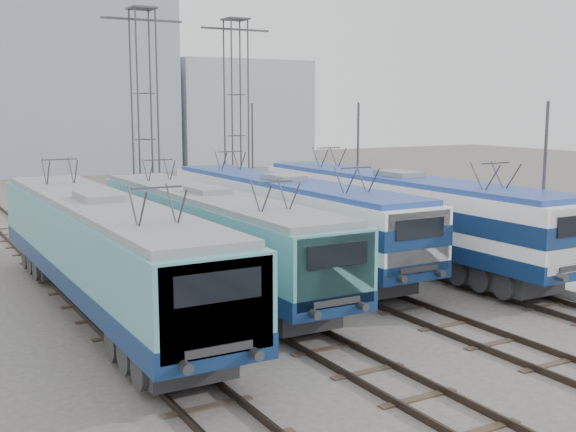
% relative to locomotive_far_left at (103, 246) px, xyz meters
% --- Properties ---
extents(ground, '(160.00, 160.00, 0.00)m').
position_rel_locomotive_far_left_xyz_m(ground, '(6.75, -6.46, -2.33)').
color(ground, '#514C47').
extents(platform, '(4.00, 70.00, 0.30)m').
position_rel_locomotive_far_left_xyz_m(platform, '(16.95, 1.54, -2.18)').
color(platform, '#9E9E99').
rests_on(platform, ground).
extents(locomotive_far_left, '(2.96, 18.73, 3.52)m').
position_rel_locomotive_far_left_xyz_m(locomotive_far_left, '(0.00, 0.00, 0.00)').
color(locomotive_far_left, '#0F2550').
rests_on(locomotive_far_left, ground).
extents(locomotive_center_left, '(2.80, 17.65, 3.32)m').
position_rel_locomotive_far_left_xyz_m(locomotive_center_left, '(4.50, 1.65, -0.12)').
color(locomotive_center_left, '#0F2550').
rests_on(locomotive_center_left, ground).
extents(locomotive_center_right, '(2.86, 18.08, 3.40)m').
position_rel_locomotive_far_left_xyz_m(locomotive_center_right, '(9.00, 3.84, -0.02)').
color(locomotive_center_right, '#0F2550').
rests_on(locomotive_center_right, ground).
extents(locomotive_far_right, '(2.96, 18.71, 3.52)m').
position_rel_locomotive_far_left_xyz_m(locomotive_far_right, '(13.50, 1.62, 0.05)').
color(locomotive_far_right, '#0F2550').
rests_on(locomotive_far_right, ground).
extents(catenary_tower_west, '(4.50, 1.20, 12.00)m').
position_rel_locomotive_far_left_xyz_m(catenary_tower_west, '(6.75, 15.54, 4.32)').
color(catenary_tower_west, '#3F4247').
rests_on(catenary_tower_west, ground).
extents(catenary_tower_east, '(4.50, 1.20, 12.00)m').
position_rel_locomotive_far_left_xyz_m(catenary_tower_east, '(13.25, 17.54, 4.32)').
color(catenary_tower_east, '#3F4247').
rests_on(catenary_tower_east, ground).
extents(mast_front, '(0.12, 0.12, 7.00)m').
position_rel_locomotive_far_left_xyz_m(mast_front, '(15.35, -4.46, 1.17)').
color(mast_front, '#3F4247').
rests_on(mast_front, ground).
extents(mast_mid, '(0.12, 0.12, 7.00)m').
position_rel_locomotive_far_left_xyz_m(mast_mid, '(15.35, 7.54, 1.17)').
color(mast_mid, '#3F4247').
rests_on(mast_mid, ground).
extents(mast_rear, '(0.12, 0.12, 7.00)m').
position_rel_locomotive_far_left_xyz_m(mast_rear, '(15.35, 19.54, 1.17)').
color(mast_rear, '#3F4247').
rests_on(mast_rear, ground).
extents(building_center, '(22.00, 14.00, 18.00)m').
position_rel_locomotive_far_left_xyz_m(building_center, '(10.75, 55.54, 6.67)').
color(building_center, '#8692A4').
rests_on(building_center, ground).
extents(building_east, '(16.00, 12.00, 12.00)m').
position_rel_locomotive_far_left_xyz_m(building_east, '(30.75, 55.54, 3.67)').
color(building_east, '#9A9FAB').
rests_on(building_east, ground).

